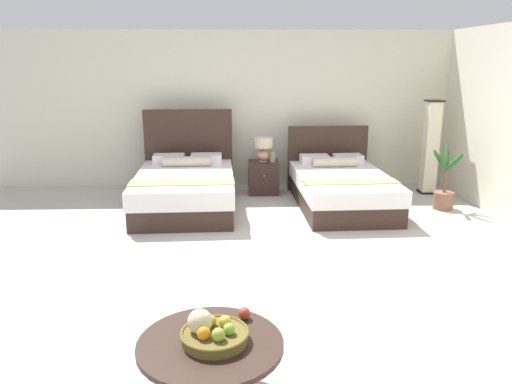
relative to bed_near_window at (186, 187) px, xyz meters
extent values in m
cube|color=#B8B2A8|center=(1.12, -1.99, -0.31)|extent=(9.93, 10.32, 0.02)
cube|color=beige|center=(1.12, 1.37, 0.96)|extent=(9.93, 0.12, 2.53)
cube|color=#37251D|center=(0.00, -0.10, -0.16)|extent=(1.38, 2.09, 0.27)
cube|color=white|center=(0.00, -0.10, 0.09)|extent=(1.42, 2.13, 0.24)
cube|color=#37251D|center=(-0.03, 0.96, 0.36)|extent=(1.39, 0.11, 1.31)
cube|color=white|center=(-0.31, 0.66, 0.28)|extent=(0.48, 0.32, 0.14)
cube|color=white|center=(0.26, 0.68, 0.28)|extent=(0.48, 0.32, 0.14)
cylinder|color=beige|center=(-0.02, 0.43, 0.29)|extent=(0.72, 0.18, 0.15)
cube|color=gray|center=(0.02, -0.60, 0.22)|extent=(1.38, 0.44, 0.01)
cube|color=#37251D|center=(2.24, -0.10, -0.16)|extent=(1.28, 2.07, 0.27)
cube|color=white|center=(2.24, -0.10, 0.08)|extent=(1.32, 2.11, 0.22)
cube|color=#37251D|center=(2.20, 0.95, 0.22)|extent=(1.29, 0.11, 1.04)
cube|color=white|center=(1.95, 0.65, 0.26)|extent=(0.44, 0.32, 0.14)
cube|color=white|center=(2.48, 0.67, 0.26)|extent=(0.44, 0.32, 0.14)
cylinder|color=beige|center=(2.22, 0.42, 0.27)|extent=(0.67, 0.17, 0.15)
cube|color=gray|center=(2.25, -0.56, 0.20)|extent=(1.28, 0.37, 0.01)
cube|color=#37251D|center=(1.16, 0.76, -0.05)|extent=(0.47, 0.43, 0.51)
sphere|color=tan|center=(1.16, 0.54, 0.03)|extent=(0.02, 0.02, 0.02)
cylinder|color=tan|center=(1.16, 0.78, 0.22)|extent=(0.14, 0.14, 0.02)
ellipsoid|color=tan|center=(1.16, 0.78, 0.31)|extent=(0.20, 0.20, 0.16)
cylinder|color=#99844C|center=(1.16, 0.78, 0.41)|extent=(0.02, 0.02, 0.04)
cylinder|color=beige|center=(1.16, 0.78, 0.51)|extent=(0.29, 0.29, 0.16)
cylinder|color=gray|center=(1.30, 0.72, 0.29)|extent=(0.10, 0.10, 0.16)
torus|color=gray|center=(1.30, 0.72, 0.38)|extent=(0.09, 0.09, 0.01)
cylinder|color=#37251D|center=(0.58, -4.28, -0.11)|extent=(0.11, 0.11, 0.39)
cylinder|color=#37251D|center=(0.58, -4.28, 0.11)|extent=(0.89, 0.89, 0.04)
cylinder|color=brown|center=(0.61, -4.27, 0.15)|extent=(0.40, 0.40, 0.06)
torus|color=brown|center=(0.61, -4.27, 0.19)|extent=(0.42, 0.42, 0.02)
sphere|color=gold|center=(0.67, -4.21, 0.22)|extent=(0.08, 0.08, 0.08)
sphere|color=gold|center=(0.58, -4.19, 0.21)|extent=(0.07, 0.07, 0.07)
sphere|color=beige|center=(0.52, -4.25, 0.25)|extent=(0.15, 0.15, 0.15)
sphere|color=orange|center=(0.55, -4.34, 0.22)|extent=(0.08, 0.08, 0.08)
sphere|color=#93A439|center=(0.63, -4.36, 0.22)|extent=(0.08, 0.08, 0.08)
sphere|color=#83AB38|center=(0.69, -4.29, 0.22)|extent=(0.07, 0.07, 0.07)
sphere|color=#B53B2B|center=(0.79, -4.01, 0.16)|extent=(0.08, 0.08, 0.08)
cube|color=black|center=(3.77, 0.68, -0.29)|extent=(0.25, 0.25, 0.03)
cube|color=#F3E4C5|center=(3.77, 0.68, 0.44)|extent=(0.21, 0.21, 1.41)
cube|color=black|center=(3.77, 0.68, 1.16)|extent=(0.25, 0.25, 0.02)
cylinder|color=brown|center=(3.68, -0.21, -0.18)|extent=(0.28, 0.28, 0.24)
cylinder|color=brown|center=(3.68, -0.21, 0.11)|extent=(0.04, 0.04, 0.33)
ellipsoid|color=#265926|center=(3.79, -0.19, 0.38)|extent=(0.27, 0.10, 0.27)
ellipsoid|color=#265926|center=(3.72, -0.09, 0.43)|extent=(0.14, 0.29, 0.36)
ellipsoid|color=#265926|center=(3.60, -0.14, 0.40)|extent=(0.21, 0.21, 0.31)
ellipsoid|color=#265926|center=(3.59, -0.29, 0.38)|extent=(0.22, 0.22, 0.28)
ellipsoid|color=#265926|center=(3.73, -0.33, 0.41)|extent=(0.16, 0.29, 0.32)
camera|label=1|loc=(0.76, -6.95, 1.77)|focal=35.02mm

